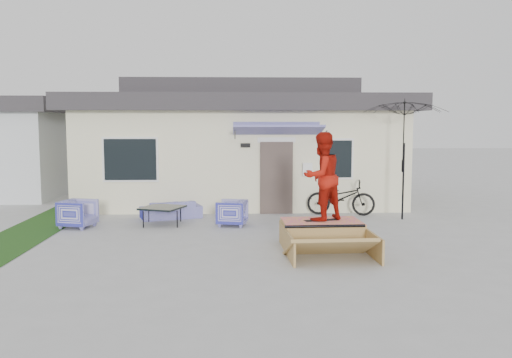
{
  "coord_description": "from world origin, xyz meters",
  "views": [
    {
      "loc": [
        -0.21,
        -10.94,
        2.63
      ],
      "look_at": [
        0.3,
        1.8,
        1.3
      ],
      "focal_mm": 37.47,
      "sensor_mm": 36.0,
      "label": 1
    }
  ],
  "objects_px": {
    "coffee_table": "(162,216)",
    "skate_ramp": "(322,234)",
    "loveseat": "(171,207)",
    "skater": "(322,175)",
    "bicycle": "(341,194)",
    "armchair_right": "(232,211)",
    "patio_umbrella": "(404,156)",
    "skateboard": "(321,220)",
    "armchair_left": "(78,212)"
  },
  "relations": [
    {
      "from": "skate_ramp",
      "to": "skateboard",
      "type": "relative_size",
      "value": 2.95
    },
    {
      "from": "coffee_table",
      "to": "patio_umbrella",
      "type": "xyz_separation_m",
      "value": [
        6.49,
        0.51,
        1.51
      ]
    },
    {
      "from": "bicycle",
      "to": "skateboard",
      "type": "distance_m",
      "value": 4.06
    },
    {
      "from": "patio_umbrella",
      "to": "bicycle",
      "type": "bearing_deg",
      "value": 154.03
    },
    {
      "from": "armchair_left",
      "to": "bicycle",
      "type": "relative_size",
      "value": 0.41
    },
    {
      "from": "coffee_table",
      "to": "skate_ramp",
      "type": "bearing_deg",
      "value": -35.38
    },
    {
      "from": "skateboard",
      "to": "loveseat",
      "type": "bearing_deg",
      "value": 121.23
    },
    {
      "from": "loveseat",
      "to": "bicycle",
      "type": "height_order",
      "value": "bicycle"
    },
    {
      "from": "bicycle",
      "to": "skateboard",
      "type": "xyz_separation_m",
      "value": [
        -1.2,
        -3.87,
        -0.05
      ]
    },
    {
      "from": "coffee_table",
      "to": "skate_ramp",
      "type": "xyz_separation_m",
      "value": [
        3.74,
        -2.66,
        0.04
      ]
    },
    {
      "from": "armchair_right",
      "to": "coffee_table",
      "type": "xyz_separation_m",
      "value": [
        -1.81,
        0.2,
        -0.13
      ]
    },
    {
      "from": "loveseat",
      "to": "bicycle",
      "type": "xyz_separation_m",
      "value": [
        4.82,
        0.33,
        0.29
      ]
    },
    {
      "from": "loveseat",
      "to": "armchair_left",
      "type": "relative_size",
      "value": 2.11
    },
    {
      "from": "skateboard",
      "to": "skater",
      "type": "distance_m",
      "value": 0.96
    },
    {
      "from": "armchair_right",
      "to": "skater",
      "type": "xyz_separation_m",
      "value": [
        1.93,
        -2.41,
        1.17
      ]
    },
    {
      "from": "bicycle",
      "to": "skater",
      "type": "bearing_deg",
      "value": 173.8
    },
    {
      "from": "skater",
      "to": "bicycle",
      "type": "bearing_deg",
      "value": -139.07
    },
    {
      "from": "patio_umbrella",
      "to": "skateboard",
      "type": "height_order",
      "value": "patio_umbrella"
    },
    {
      "from": "patio_umbrella",
      "to": "armchair_left",
      "type": "bearing_deg",
      "value": -174.4
    },
    {
      "from": "loveseat",
      "to": "skater",
      "type": "relative_size",
      "value": 0.88
    },
    {
      "from": "coffee_table",
      "to": "skate_ramp",
      "type": "distance_m",
      "value": 4.59
    },
    {
      "from": "skateboard",
      "to": "armchair_right",
      "type": "bearing_deg",
      "value": 114.3
    },
    {
      "from": "skater",
      "to": "loveseat",
      "type": "bearing_deg",
      "value": -76.24
    },
    {
      "from": "armchair_left",
      "to": "armchair_right",
      "type": "distance_m",
      "value": 3.89
    },
    {
      "from": "armchair_left",
      "to": "armchair_right",
      "type": "bearing_deg",
      "value": -72.97
    },
    {
      "from": "bicycle",
      "to": "coffee_table",
      "type": "bearing_deg",
      "value": 115.44
    },
    {
      "from": "skate_ramp",
      "to": "skater",
      "type": "height_order",
      "value": "skater"
    },
    {
      "from": "loveseat",
      "to": "skater",
      "type": "distance_m",
      "value": 5.21
    },
    {
      "from": "loveseat",
      "to": "skateboard",
      "type": "bearing_deg",
      "value": 116.82
    },
    {
      "from": "bicycle",
      "to": "patio_umbrella",
      "type": "distance_m",
      "value": 2.07
    },
    {
      "from": "coffee_table",
      "to": "skateboard",
      "type": "relative_size",
      "value": 1.28
    },
    {
      "from": "armchair_left",
      "to": "skater",
      "type": "xyz_separation_m",
      "value": [
        5.82,
        -2.28,
        1.14
      ]
    },
    {
      "from": "loveseat",
      "to": "armchair_right",
      "type": "distance_m",
      "value": 2.04
    },
    {
      "from": "bicycle",
      "to": "armchair_left",
      "type": "bearing_deg",
      "value": 113.82
    },
    {
      "from": "loveseat",
      "to": "armchair_left",
      "type": "height_order",
      "value": "armchair_left"
    },
    {
      "from": "armchair_left",
      "to": "armchair_right",
      "type": "relative_size",
      "value": 1.07
    },
    {
      "from": "armchair_right",
      "to": "patio_umbrella",
      "type": "relative_size",
      "value": 0.32
    },
    {
      "from": "armchair_left",
      "to": "patio_umbrella",
      "type": "height_order",
      "value": "patio_umbrella"
    },
    {
      "from": "loveseat",
      "to": "skater",
      "type": "height_order",
      "value": "skater"
    },
    {
      "from": "coffee_table",
      "to": "skater",
      "type": "distance_m",
      "value": 4.74
    },
    {
      "from": "bicycle",
      "to": "skater",
      "type": "height_order",
      "value": "skater"
    },
    {
      "from": "bicycle",
      "to": "patio_umbrella",
      "type": "height_order",
      "value": "patio_umbrella"
    },
    {
      "from": "armchair_left",
      "to": "bicycle",
      "type": "height_order",
      "value": "bicycle"
    },
    {
      "from": "armchair_left",
      "to": "coffee_table",
      "type": "distance_m",
      "value": 2.11
    },
    {
      "from": "armchair_right",
      "to": "skateboard",
      "type": "height_order",
      "value": "armchair_right"
    },
    {
      "from": "skate_ramp",
      "to": "skateboard",
      "type": "xyz_separation_m",
      "value": [
        -0.0,
        0.06,
        0.3
      ]
    },
    {
      "from": "loveseat",
      "to": "skater",
      "type": "bearing_deg",
      "value": 116.82
    },
    {
      "from": "coffee_table",
      "to": "skater",
      "type": "xyz_separation_m",
      "value": [
        3.74,
        -2.6,
        1.3
      ]
    },
    {
      "from": "loveseat",
      "to": "coffee_table",
      "type": "xyz_separation_m",
      "value": [
        -0.11,
        -0.94,
        -0.09
      ]
    },
    {
      "from": "skateboard",
      "to": "skater",
      "type": "relative_size",
      "value": 0.4
    }
  ]
}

